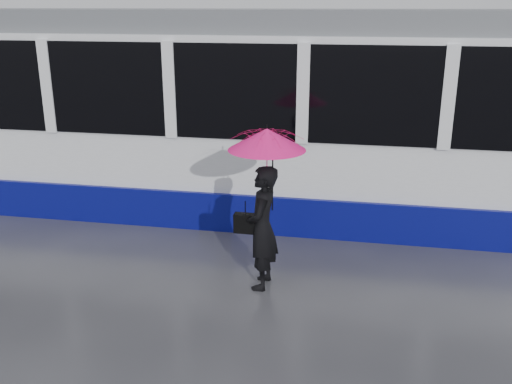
# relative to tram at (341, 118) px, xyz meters

# --- Properties ---
(ground) EXTENTS (90.00, 90.00, 0.00)m
(ground) POSITION_rel_tram_xyz_m (-0.97, -2.50, -1.64)
(ground) COLOR #2E2E34
(ground) RESTS_ON ground
(rails) EXTENTS (34.00, 1.51, 0.02)m
(rails) POSITION_rel_tram_xyz_m (-0.97, -0.00, -1.63)
(rails) COLOR #3F3D38
(rails) RESTS_ON ground
(tram) EXTENTS (26.00, 2.56, 3.35)m
(tram) POSITION_rel_tram_xyz_m (0.00, 0.00, 0.00)
(tram) COLOR white
(tram) RESTS_ON ground
(woman) EXTENTS (0.39, 0.58, 1.59)m
(woman) POSITION_rel_tram_xyz_m (-0.78, -2.93, -0.84)
(woman) COLOR black
(woman) RESTS_ON ground
(umbrella) EXTENTS (0.95, 0.95, 1.07)m
(umbrella) POSITION_rel_tram_xyz_m (-0.73, -2.93, 0.10)
(umbrella) COLOR #F2147B
(umbrella) RESTS_ON ground
(handbag) EXTENTS (0.29, 0.13, 0.43)m
(handbag) POSITION_rel_tram_xyz_m (-1.00, -2.91, -0.81)
(handbag) COLOR black
(handbag) RESTS_ON ground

